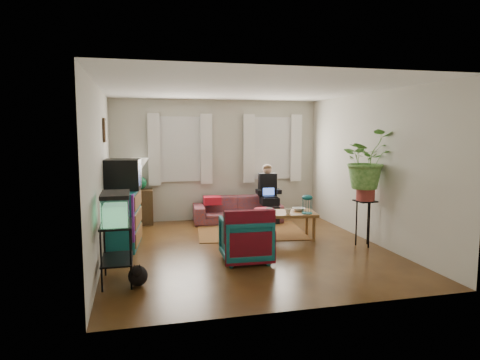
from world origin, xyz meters
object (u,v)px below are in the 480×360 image
object	(u,v)px
side_table	(141,207)
coffee_table	(283,225)
dresser	(121,219)
sofa	(237,205)
plant_stand	(364,223)
aquarium_stand	(117,253)
armchair	(246,237)

from	to	relation	value
side_table	coffee_table	xyz separation A→B (m)	(2.47, -1.89, -0.12)
dresser	coffee_table	world-z (taller)	dresser
sofa	plant_stand	distance (m)	2.87
plant_stand	aquarium_stand	bearing A→B (deg)	-168.34
sofa	side_table	world-z (taller)	sofa
sofa	side_table	size ratio (longest dim) A/B	2.56
side_table	armchair	distance (m)	3.36
sofa	aquarium_stand	distance (m)	3.95
side_table	aquarium_stand	xyz separation A→B (m)	(-0.35, -3.51, 0.02)
aquarium_stand	plant_stand	bearing A→B (deg)	11.82
armchair	coffee_table	xyz separation A→B (m)	(0.99, 1.13, -0.12)
side_table	dresser	world-z (taller)	dresser
coffee_table	plant_stand	world-z (taller)	plant_stand
side_table	aquarium_stand	distance (m)	3.53
side_table	armchair	bearing A→B (deg)	-63.91
side_table	sofa	bearing A→B (deg)	-9.37
side_table	armchair	xyz separation A→B (m)	(1.48, -3.02, 0.00)
sofa	armchair	distance (m)	2.74
dresser	armchair	world-z (taller)	dresser
sofa	dresser	distance (m)	2.75
sofa	dresser	bearing A→B (deg)	-143.97
sofa	armchair	world-z (taller)	armchair
side_table	plant_stand	distance (m)	4.53
plant_stand	sofa	bearing A→B (deg)	124.89
coffee_table	plant_stand	distance (m)	1.43
coffee_table	plant_stand	size ratio (longest dim) A/B	1.50
aquarium_stand	coffee_table	size ratio (longest dim) A/B	0.66
armchair	plant_stand	world-z (taller)	plant_stand
aquarium_stand	sofa	bearing A→B (deg)	53.65
dresser	armchair	size ratio (longest dim) A/B	1.46
dresser	aquarium_stand	xyz separation A→B (m)	(-0.01, -1.75, -0.09)
sofa	dresser	world-z (taller)	dresser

